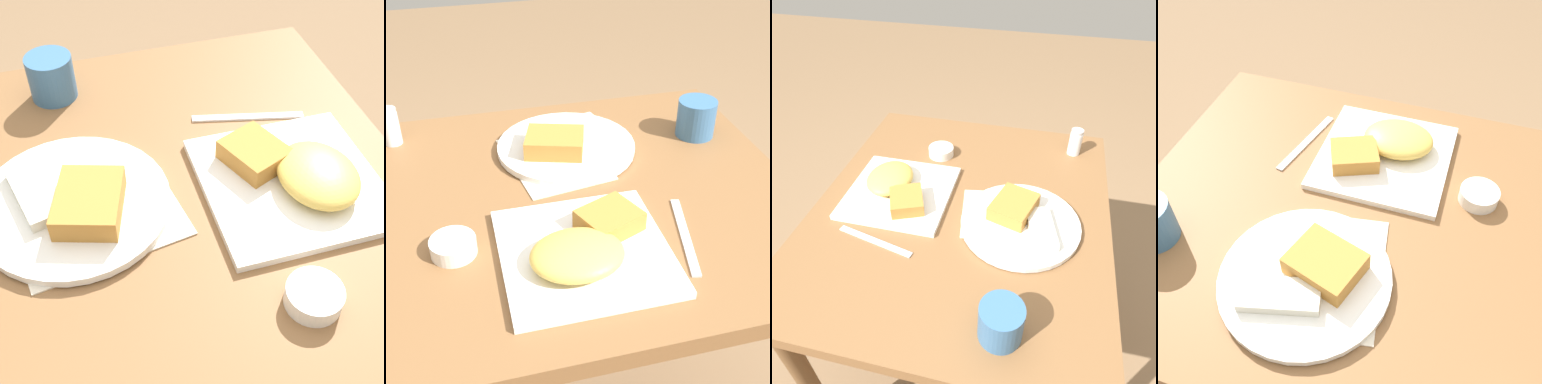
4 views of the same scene
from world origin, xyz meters
TOP-DOWN VIEW (x-y plane):
  - ground_plane at (0.00, 0.00)m, footprint 8.00×8.00m
  - dining_table at (0.00, 0.00)m, footprint 0.92×0.79m
  - menu_card at (0.00, 0.13)m, footprint 0.23×0.28m
  - plate_square_near at (-0.02, -0.19)m, footprint 0.28×0.28m
  - plate_oval_far at (0.03, 0.16)m, footprint 0.31×0.31m
  - sauce_ramekin at (-0.23, -0.12)m, footprint 0.08×0.08m
  - butter_knife at (0.17, -0.18)m, footprint 0.06×0.21m

SIDE VIEW (x-z plane):
  - ground_plane at x=0.00m, z-range 0.00..0.00m
  - dining_table at x=0.00m, z-range 0.27..1.01m
  - menu_card at x=0.00m, z-range 0.74..0.74m
  - butter_knife at x=0.17m, z-range 0.74..0.74m
  - sauce_ramekin at x=-0.23m, z-range 0.74..0.77m
  - plate_oval_far at x=0.03m, z-range 0.73..0.78m
  - plate_square_near at x=-0.02m, z-range 0.73..0.79m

